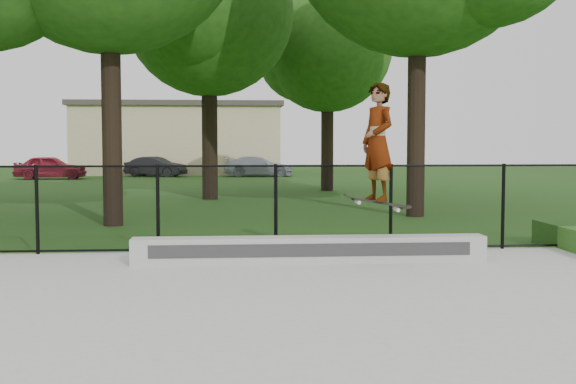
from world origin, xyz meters
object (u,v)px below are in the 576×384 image
(grind_ledge, at_px, (310,250))
(car_a, at_px, (51,167))
(car_c, at_px, (258,166))
(car_b, at_px, (156,167))
(skater_airborne, at_px, (378,144))

(grind_ledge, relative_size, car_a, 1.53)
(car_a, distance_m, car_c, 11.05)
(car_b, relative_size, car_c, 0.86)
(car_b, bearing_deg, grind_ledge, -149.44)
(skater_airborne, bearing_deg, grind_ledge, 165.77)
(car_b, xyz_separation_m, skater_airborne, (6.48, -29.62, 1.36))
(car_a, height_order, car_c, car_a)
(car_a, height_order, skater_airborne, skater_airborne)
(grind_ledge, distance_m, car_c, 29.19)
(car_a, distance_m, car_b, 5.62)
(car_a, bearing_deg, grind_ledge, -161.41)
(grind_ledge, distance_m, car_b, 29.87)
(car_c, xyz_separation_m, skater_airborne, (0.78, -29.44, 1.35))
(car_a, xyz_separation_m, skater_airborne, (11.63, -27.35, 1.29))
(car_a, xyz_separation_m, car_c, (10.85, 2.09, -0.06))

